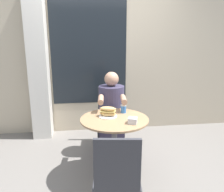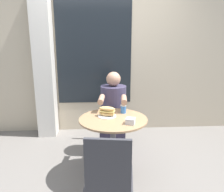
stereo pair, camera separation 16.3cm
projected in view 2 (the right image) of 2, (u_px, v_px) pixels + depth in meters
name	position (u px, v px, depth m)	size (l,w,h in m)	color
ground_plane	(113.00, 177.00, 2.56)	(8.00, 8.00, 0.00)	slate
storefront_wall	(107.00, 50.00, 3.68)	(8.00, 0.09, 2.80)	#B7A88E
lattice_pillar	(44.00, 64.00, 3.47)	(0.29, 0.29, 2.40)	beige
cafe_table	(113.00, 134.00, 2.43)	(0.75, 0.75, 0.73)	#997551
diner_chair	(113.00, 111.00, 3.32)	(0.42, 0.42, 0.87)	#333338
seated_diner	(113.00, 120.00, 2.99)	(0.39, 0.63, 1.16)	#38334C
empty_chair_across	(109.00, 175.00, 1.71)	(0.43, 0.43, 0.87)	#333338
sandwich_on_plate	(107.00, 112.00, 2.44)	(0.21, 0.21, 0.12)	white
drink_cup	(123.00, 109.00, 2.56)	(0.07, 0.07, 0.10)	#336BB7
napkin_box	(130.00, 121.00, 2.22)	(0.12, 0.12, 0.06)	silver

